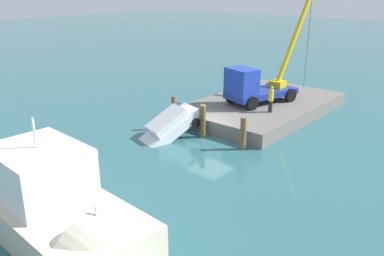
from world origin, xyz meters
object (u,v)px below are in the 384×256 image
(crane_truck, at_px, (256,84))
(moored_yacht, at_px, (70,230))
(dock_worker, at_px, (271,99))
(salvaged_car, at_px, (168,128))

(crane_truck, xyz_separation_m, moored_yacht, (18.36, 3.41, -1.80))
(dock_worker, bearing_deg, salvaged_car, -28.66)
(dock_worker, height_order, salvaged_car, dock_worker)
(moored_yacht, bearing_deg, crane_truck, -169.47)
(salvaged_car, bearing_deg, crane_truck, 168.21)
(dock_worker, distance_m, salvaged_car, 7.61)
(crane_truck, relative_size, moored_yacht, 0.75)
(salvaged_car, relative_size, moored_yacht, 0.39)
(crane_truck, height_order, salvaged_car, crane_truck)
(crane_truck, bearing_deg, salvaged_car, -11.79)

